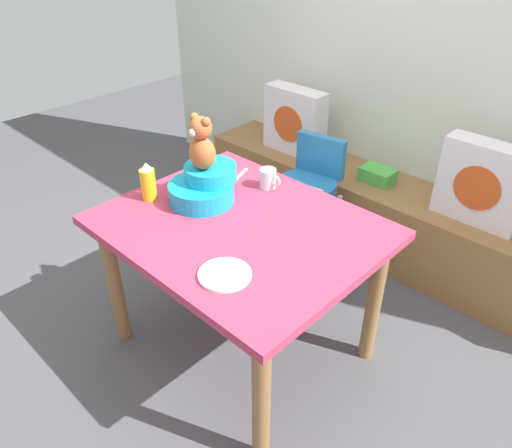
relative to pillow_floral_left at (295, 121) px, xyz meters
name	(u,v)px	position (x,y,z in m)	size (l,w,h in m)	color
ground_plane	(243,344)	(0.70, -1.20, -0.68)	(8.00, 8.00, 0.00)	#4C4C51
back_wall	(430,32)	(0.70, 0.29, 0.62)	(4.40, 0.10, 2.60)	silver
window_bench	(377,215)	(0.70, 0.02, -0.45)	(2.60, 0.44, 0.46)	olive
pillow_floral_left	(295,121)	(0.00, 0.00, 0.00)	(0.44, 0.15, 0.44)	silver
pillow_floral_right	(482,184)	(1.27, 0.00, 0.00)	(0.44, 0.15, 0.44)	silver
book_stack	(377,175)	(0.65, 0.02, -0.18)	(0.20, 0.14, 0.09)	green
dining_table	(240,244)	(0.70, -1.20, -0.05)	(1.16, 0.94, 0.74)	#B73351
highchair	(308,186)	(0.46, -0.42, -0.16)	(0.36, 0.48, 0.79)	#2672B2
infant_seat_teal	(204,186)	(0.43, -1.17, 0.13)	(0.30, 0.33, 0.16)	#149AC4
teddy_bear	(202,144)	(0.43, -1.17, 0.34)	(0.13, 0.12, 0.25)	#A45C2E
ketchup_bottle	(148,182)	(0.24, -1.34, 0.15)	(0.07, 0.07, 0.18)	gold
coffee_mug	(268,178)	(0.56, -0.88, 0.11)	(0.12, 0.08, 0.09)	silver
dinner_plate_near	(225,275)	(0.91, -1.49, 0.07)	(0.20, 0.20, 0.01)	white
table_fork	(240,176)	(0.38, -0.89, 0.06)	(0.02, 0.17, 0.01)	silver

